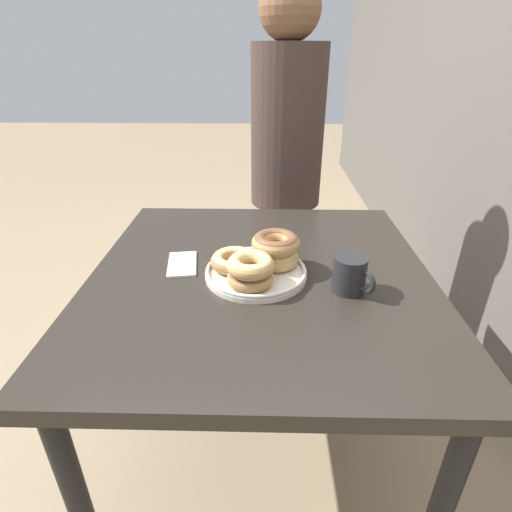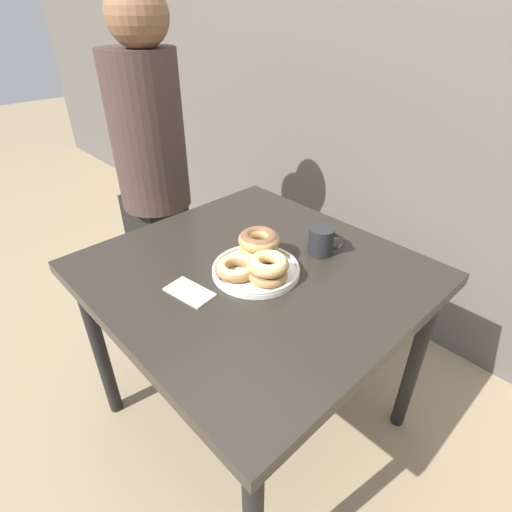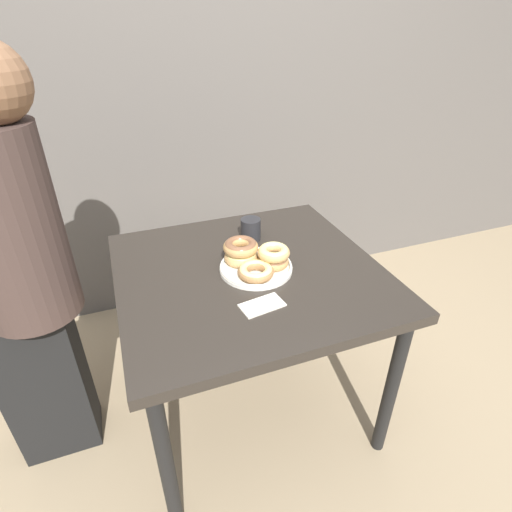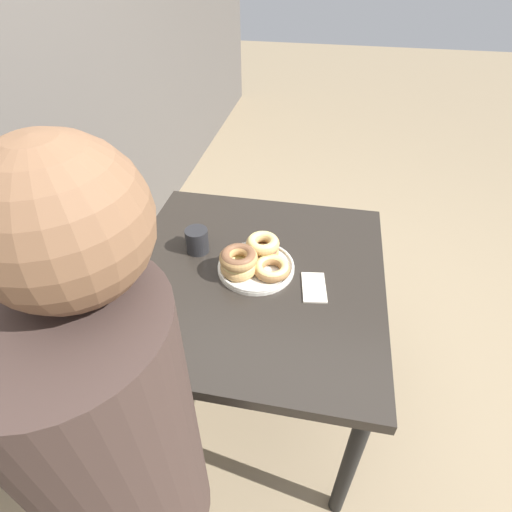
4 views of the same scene
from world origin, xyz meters
name	(u,v)px [view 4 (image 4 of 4)]	position (x,y,z in m)	size (l,w,h in m)	color
ground_plane	(289,395)	(0.00, 0.00, 0.00)	(14.00, 14.00, 0.00)	#937F60
dining_table	(251,289)	(0.00, 0.17, 0.65)	(0.96, 0.91, 0.73)	#28231E
donut_plate	(254,260)	(0.02, 0.17, 0.77)	(0.28, 0.27, 0.10)	silver
coffee_mug	(197,240)	(0.09, 0.39, 0.77)	(0.10, 0.10, 0.09)	#232326
person_figure	(129,491)	(-0.75, 0.27, 0.78)	(0.37, 0.29, 1.50)	black
napkin	(314,287)	(-0.03, -0.05, 0.73)	(0.15, 0.10, 0.01)	beige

